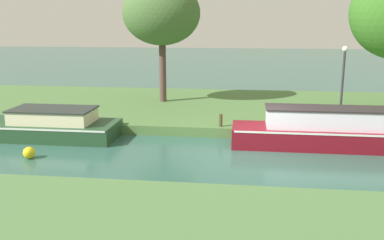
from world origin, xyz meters
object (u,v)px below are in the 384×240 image
(forest_narrowboat, at_px, (50,126))
(mooring_post_far, at_px, (221,120))
(lamp_post, at_px, (343,76))
(channel_buoy, at_px, (29,153))
(maroon_barge, at_px, (350,131))
(willow_tree_left, at_px, (161,14))

(forest_narrowboat, xyz_separation_m, mooring_post_far, (6.83, 1.12, 0.16))
(lamp_post, distance_m, mooring_post_far, 5.40)
(lamp_post, relative_size, mooring_post_far, 6.20)
(mooring_post_far, xyz_separation_m, channel_buoy, (-6.35, -3.78, -0.45))
(forest_narrowboat, relative_size, lamp_post, 1.73)
(maroon_barge, height_order, willow_tree_left, willow_tree_left)
(maroon_barge, distance_m, channel_buoy, 11.51)
(channel_buoy, bearing_deg, lamp_post, 23.99)
(forest_narrowboat, bearing_deg, lamp_post, 11.38)
(maroon_barge, relative_size, forest_narrowboat, 1.54)
(channel_buoy, bearing_deg, willow_tree_left, 71.71)
(lamp_post, bearing_deg, willow_tree_left, 155.19)
(mooring_post_far, distance_m, channel_buoy, 7.40)
(maroon_barge, relative_size, lamp_post, 2.67)
(maroon_barge, bearing_deg, willow_tree_left, 142.92)
(willow_tree_left, height_order, channel_buoy, willow_tree_left)
(willow_tree_left, xyz_separation_m, channel_buoy, (-2.94, -8.89, -4.76))
(willow_tree_left, bearing_deg, mooring_post_far, -56.36)
(forest_narrowboat, height_order, mooring_post_far, forest_narrowboat)
(forest_narrowboat, relative_size, mooring_post_far, 10.74)
(maroon_barge, bearing_deg, channel_buoy, -166.64)
(maroon_barge, distance_m, mooring_post_far, 4.97)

